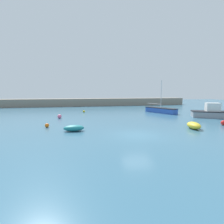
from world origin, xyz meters
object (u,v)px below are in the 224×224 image
Objects in this scene: fishing_dinghy_green at (194,125)px; mooring_buoy_pink at (60,116)px; mooring_buoy_yellow at (84,111)px; dinghy_near_pier at (74,128)px; motorboat_grey_hull at (210,112)px; mooring_buoy_red at (224,123)px; mooring_buoy_orange at (47,125)px; sailboat_tall_mast at (161,110)px.

fishing_dinghy_green reaches higher than mooring_buoy_pink.
fishing_dinghy_green is 19.06m from mooring_buoy_yellow.
dinghy_near_pier is 4.92× the size of mooring_buoy_yellow.
mooring_buoy_pink reaches higher than mooring_buoy_yellow.
mooring_buoy_red is (-3.05, -5.47, -0.46)m from motorboat_grey_hull.
mooring_buoy_orange is at bearing 171.53° from mooring_buoy_red.
dinghy_near_pier is 8.66m from mooring_buoy_pink.
motorboat_grey_hull is 9.82m from fishing_dinghy_green.
mooring_buoy_orange is (-19.07, 2.84, -0.06)m from mooring_buoy_red.
sailboat_tall_mast is 15.37× the size of mooring_buoy_yellow.
sailboat_tall_mast reaches higher than dinghy_near_pier.
fishing_dinghy_green is at bearing 174.06° from dinghy_near_pier.
mooring_buoy_red is at bearing 112.57° from fishing_dinghy_green.
motorboat_grey_hull is 2.31× the size of fishing_dinghy_green.
dinghy_near_pier reaches higher than mooring_buoy_yellow.
dinghy_near_pier is at bearing -76.66° from mooring_buoy_pink.
sailboat_tall_mast reaches higher than mooring_buoy_orange.
motorboat_grey_hull reaches higher than mooring_buoy_red.
sailboat_tall_mast is 2.69× the size of fishing_dinghy_green.
motorboat_grey_hull is 9.35× the size of mooring_buoy_pink.
fishing_dinghy_green is (-7.48, -6.36, -0.40)m from motorboat_grey_hull.
fishing_dinghy_green is (11.88, -1.44, 0.05)m from dinghy_near_pier.
mooring_buoy_orange is (-2.77, 2.29, -0.07)m from dinghy_near_pier.
sailboat_tall_mast is at bearing 9.95° from mooring_buoy_pink.
mooring_buoy_yellow is at bearing 59.43° from mooring_buoy_pink.
dinghy_near_pier is at bearing -85.60° from fishing_dinghy_green.
mooring_buoy_yellow is 7.26m from mooring_buoy_pink.
sailboat_tall_mast is 17.16m from mooring_buoy_pink.
mooring_buoy_yellow is at bearing -1.94° from motorboat_grey_hull.
mooring_buoy_red is 20.39m from mooring_buoy_pink.
sailboat_tall_mast is 3.13× the size of dinghy_near_pier.
mooring_buoy_yellow is (-17.66, 9.76, -0.54)m from motorboat_grey_hull.
dinghy_near_pier is 3.50× the size of mooring_buoy_red.
mooring_buoy_red is at bearing -26.13° from mooring_buoy_pink.
mooring_buoy_red is at bearing 87.85° from motorboat_grey_hull.
sailboat_tall_mast is (-4.45, 6.47, -0.26)m from motorboat_grey_hull.
dinghy_near_pier is 3.59m from mooring_buoy_orange.
mooring_buoy_yellow is at bearing 133.80° from mooring_buoy_red.
mooring_buoy_yellow is at bearing 70.20° from mooring_buoy_orange.
sailboat_tall_mast reaches higher than fishing_dinghy_green.
sailboat_tall_mast is 13.61m from mooring_buoy_yellow.
fishing_dinghy_green is at bearing 67.35° from motorboat_grey_hull.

